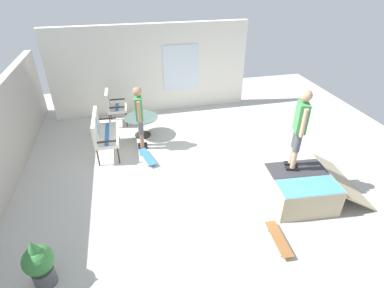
{
  "coord_description": "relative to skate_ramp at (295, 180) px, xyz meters",
  "views": [
    {
      "loc": [
        -5.26,
        1.33,
        4.18
      ],
      "look_at": [
        0.26,
        0.04,
        0.7
      ],
      "focal_mm": 28.02,
      "sensor_mm": 36.0,
      "label": 1
    }
  ],
  "objects": [
    {
      "name": "skateboard_spare",
      "position": [
        -1.16,
        0.93,
        -0.21
      ],
      "size": [
        0.81,
        0.25,
        0.1
      ],
      "color": "brown",
      "rests_on": "ground_plane"
    },
    {
      "name": "patio_chair_near_house",
      "position": [
        4.05,
        3.63,
        0.31
      ],
      "size": [
        0.64,
        0.57,
        1.02
      ],
      "color": "#2D2823",
      "rests_on": "ground_plane"
    },
    {
      "name": "house_facade",
      "position": [
        4.78,
        2.35,
        1.03
      ],
      "size": [
        0.23,
        6.0,
        2.67
      ],
      "color": "white",
      "rests_on": "ground_plane"
    },
    {
      "name": "patio_table",
      "position": [
        3.13,
        2.89,
        0.11
      ],
      "size": [
        0.9,
        0.9,
        0.57
      ],
      "color": "#2D2823",
      "rests_on": "ground_plane"
    },
    {
      "name": "ground_plane",
      "position": [
        0.99,
        1.87,
        -0.35
      ],
      "size": [
        12.0,
        12.0,
        0.1
      ],
      "primitive_type": "cube",
      "color": "beige"
    },
    {
      "name": "skate_ramp",
      "position": [
        0.0,
        0.0,
        0.0
      ],
      "size": [
        1.81,
        2.12,
        0.6
      ],
      "color": "tan",
      "rests_on": "ground_plane"
    },
    {
      "name": "potted_plant",
      "position": [
        -1.07,
        4.71,
        0.17
      ],
      "size": [
        0.44,
        0.44,
        0.92
      ],
      "color": "#515156",
      "rests_on": "ground_plane"
    },
    {
      "name": "skateboard_by_bench",
      "position": [
        1.89,
        2.89,
        -0.21
      ],
      "size": [
        0.82,
        0.41,
        0.1
      ],
      "color": "#3372B2",
      "rests_on": "ground_plane"
    },
    {
      "name": "patio_bench",
      "position": [
        2.49,
        3.9,
        0.32
      ],
      "size": [
        1.25,
        0.56,
        1.02
      ],
      "color": "#2D2823",
      "rests_on": "ground_plane"
    },
    {
      "name": "person_watching",
      "position": [
        2.52,
        2.95,
        0.66
      ],
      "size": [
        0.48,
        0.25,
        1.65
      ],
      "color": "black",
      "rests_on": "ground_plane"
    },
    {
      "name": "person_skater",
      "position": [
        0.08,
        0.11,
        1.27
      ],
      "size": [
        0.46,
        0.32,
        1.66
      ],
      "color": "black",
      "rests_on": "skate_ramp"
    }
  ]
}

